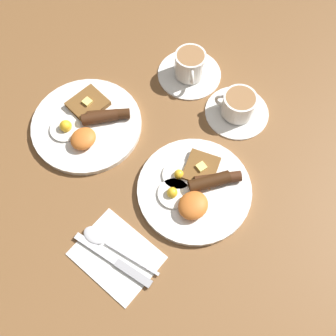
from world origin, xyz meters
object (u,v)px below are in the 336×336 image
Objects in this scene: breakfast_plate_near at (195,189)px; teacup_near at (238,107)px; breakfast_plate_far at (87,124)px; teacup_far at (190,68)px; spoon at (102,239)px; knife at (117,262)px.

teacup_near reaches higher than breakfast_plate_near.
breakfast_plate_far is (-0.04, 0.31, -0.00)m from breakfast_plate_near.
breakfast_plate_far is 1.69× the size of teacup_near.
teacup_far reaches higher than spoon.
knife is (-0.49, -0.20, -0.02)m from teacup_far.
spoon reaches higher than knife.
teacup_near reaches higher than breakfast_plate_far.
teacup_near is at bearing -103.25° from spoon.
breakfast_plate_far is 0.30m from teacup_far.
teacup_far is 0.86× the size of knife.
teacup_near is (0.28, -0.26, 0.01)m from breakfast_plate_far.
knife is 1.05× the size of spoon.
breakfast_plate_far is 1.39× the size of knife.
breakfast_plate_near is 1.63× the size of teacup_near.
knife is 0.06m from spoon.
teacup_far is 0.50m from spoon.
breakfast_plate_far is at bearing 97.29° from breakfast_plate_near.
teacup_far is 0.91× the size of spoon.
breakfast_plate_near is at bearing -166.45° from teacup_near.
teacup_far is at bearing 84.94° from teacup_near.
teacup_near is (0.24, 0.06, 0.01)m from breakfast_plate_near.
breakfast_plate_near is at bearing -119.97° from spoon.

